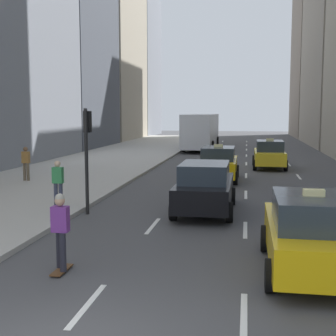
% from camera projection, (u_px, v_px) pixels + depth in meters
% --- Properties ---
extents(sidewalk_left, '(8.00, 66.00, 0.15)m').
position_uv_depth(sidewalk_left, '(113.00, 159.00, 34.05)').
color(sidewalk_left, '#ADAAA3').
rests_on(sidewalk_left, ground).
extents(lane_markings, '(5.72, 56.00, 0.01)m').
position_uv_depth(lane_markings, '(246.00, 169.00, 28.56)').
color(lane_markings, white).
rests_on(lane_markings, ground).
extents(taxi_lead, '(2.02, 4.40, 1.87)m').
position_uv_depth(taxi_lead, '(311.00, 233.00, 10.10)').
color(taxi_lead, yellow).
rests_on(taxi_lead, ground).
extents(taxi_second, '(2.02, 4.40, 1.87)m').
position_uv_depth(taxi_second, '(218.00, 163.00, 23.73)').
color(taxi_second, yellow).
rests_on(taxi_second, ground).
extents(taxi_third, '(2.02, 4.40, 1.87)m').
position_uv_depth(taxi_third, '(269.00, 154.00, 28.94)').
color(taxi_third, yellow).
rests_on(taxi_third, ground).
extents(sedan_black_near, '(2.02, 4.57, 1.76)m').
position_uv_depth(sedan_black_near, '(205.00, 187.00, 16.17)').
color(sedan_black_near, black).
rests_on(sedan_black_near, ground).
extents(city_bus, '(2.80, 11.61, 3.25)m').
position_uv_depth(city_bus, '(201.00, 130.00, 43.63)').
color(city_bus, silver).
rests_on(city_bus, ground).
extents(skateboarder, '(0.36, 0.80, 1.75)m').
position_uv_depth(skateboarder, '(61.00, 229.00, 10.11)').
color(skateboarder, brown).
rests_on(skateboarder, ground).
extents(pedestrian_mid_block, '(0.36, 0.22, 1.65)m').
position_uv_depth(pedestrian_mid_block, '(58.00, 181.00, 16.31)').
color(pedestrian_mid_block, '#383D51').
rests_on(pedestrian_mid_block, sidewalk_left).
extents(pedestrian_far_walking, '(0.36, 0.22, 1.65)m').
position_uv_depth(pedestrian_far_walking, '(26.00, 162.00, 22.71)').
color(pedestrian_far_walking, brown).
rests_on(pedestrian_far_walking, sidewalk_left).
extents(traffic_light_pole, '(0.24, 0.42, 3.60)m').
position_uv_depth(traffic_light_pole, '(87.00, 144.00, 15.84)').
color(traffic_light_pole, black).
rests_on(traffic_light_pole, ground).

